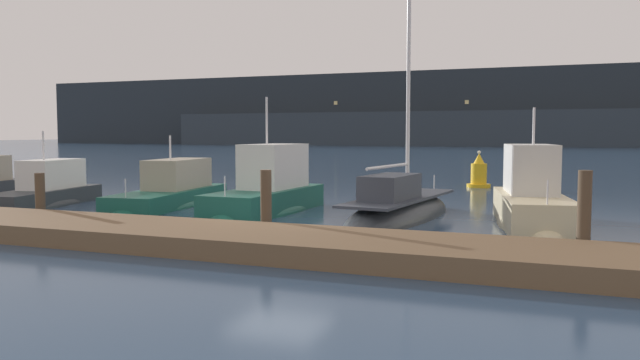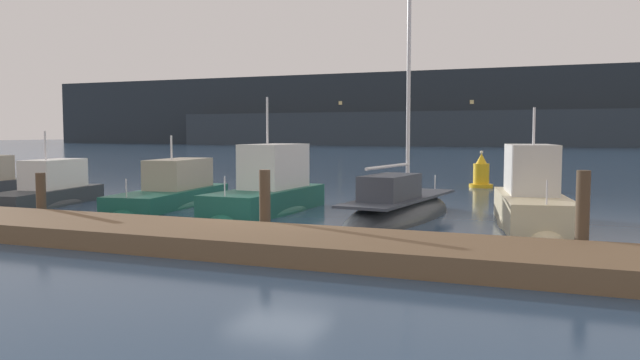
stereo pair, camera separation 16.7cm
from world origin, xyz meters
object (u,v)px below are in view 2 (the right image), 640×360
object	(u,v)px
sailboat_berth_5	(400,215)
motorboat_berth_6	(532,211)
channel_buoy	(481,174)
motorboat_berth_4	(268,199)
motorboat_berth_3	(172,197)
motorboat_berth_2	(47,198)

from	to	relation	value
sailboat_berth_5	motorboat_berth_6	distance (m)	3.83
sailboat_berth_5	motorboat_berth_6	size ratio (longest dim) A/B	1.87
motorboat_berth_6	channel_buoy	xyz separation A→B (m)	(-2.96, 12.47, 0.23)
motorboat_berth_4	motorboat_berth_6	distance (m)	8.39
motorboat_berth_3	motorboat_berth_4	distance (m)	4.14
motorboat_berth_2	motorboat_berth_3	distance (m)	4.62
motorboat_berth_3	sailboat_berth_5	size ratio (longest dim) A/B	0.63
motorboat_berth_6	channel_buoy	world-z (taller)	motorboat_berth_6
motorboat_berth_4	channel_buoy	xyz separation A→B (m)	(5.43, 12.36, 0.23)
motorboat_berth_3	motorboat_berth_6	world-z (taller)	motorboat_berth_6
motorboat_berth_2	motorboat_berth_4	bearing A→B (deg)	8.12
motorboat_berth_3	channel_buoy	world-z (taller)	motorboat_berth_3
motorboat_berth_3	motorboat_berth_6	bearing A→B (deg)	-2.52
motorboat_berth_2	motorboat_berth_3	xyz separation A→B (m)	(4.32, 1.64, 0.02)
motorboat_berth_3	sailboat_berth_5	distance (m)	8.71
sailboat_berth_5	channel_buoy	size ratio (longest dim) A/B	6.32
motorboat_berth_3	motorboat_berth_4	bearing A→B (deg)	-6.10
motorboat_berth_2	sailboat_berth_5	xyz separation A→B (m)	(13.01, 1.01, -0.12)
motorboat_berth_3	channel_buoy	size ratio (longest dim) A/B	3.98
motorboat_berth_3	motorboat_berth_2	bearing A→B (deg)	-159.19
motorboat_berth_3	channel_buoy	xyz separation A→B (m)	(9.54, 11.92, 0.36)
motorboat_berth_3	motorboat_berth_6	distance (m)	12.52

